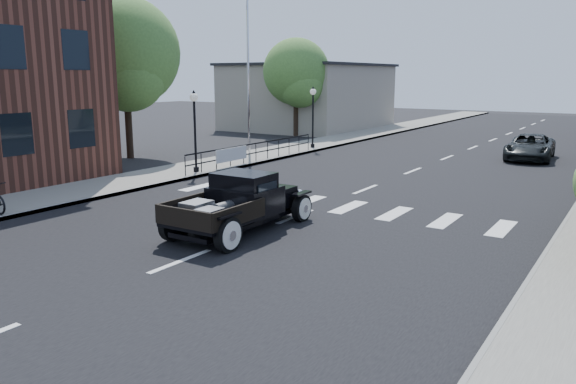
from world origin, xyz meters
The scene contains 14 objects.
ground centered at (0.00, 0.00, 0.00)m, with size 120.00×120.00×0.00m, color black.
road centered at (0.00, 15.00, 0.01)m, with size 14.00×80.00×0.02m, color black.
road_markings centered at (0.00, 10.00, 0.00)m, with size 12.00×60.00×0.06m, color silver, non-canonical shape.
sidewalk_left centered at (-8.50, 15.00, 0.07)m, with size 3.00×80.00×0.15m, color gray.
low_building_left centered at (-15.00, 28.00, 2.50)m, with size 10.00×12.00×5.00m, color gray.
railing centered at (-7.30, 10.00, 0.65)m, with size 0.08×10.00×1.00m, color black, non-canonical shape.
banner centered at (-7.22, 8.00, 0.45)m, with size 0.04×2.20×0.60m, color silver, non-canonical shape.
lamp_post_b centered at (-7.60, 6.00, 1.90)m, with size 0.36×0.36×3.50m, color black, non-canonical shape.
lamp_post_c centered at (-7.60, 16.00, 1.90)m, with size 0.36×0.36×3.50m, color black, non-canonical shape.
flagpole centered at (-9.20, 12.00, 6.67)m, with size 0.12×0.12×13.04m, color silver.
big_tree_near centered at (-14.00, 8.00, 4.10)m, with size 5.58×5.58×8.20m, color #467130, non-canonical shape.
big_tree_far centered at (-12.50, 22.00, 3.43)m, with size 4.66×4.66×6.85m, color #467130, non-canonical shape.
hotrod_pickup centered at (-0.45, -0.18, 0.83)m, with size 2.23×4.78×1.66m, color black, non-canonical shape.
second_car centered at (3.74, 18.68, 0.65)m, with size 2.15×4.66×1.30m, color black.
Camera 1 is at (8.81, -12.06, 4.23)m, focal length 35.00 mm.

